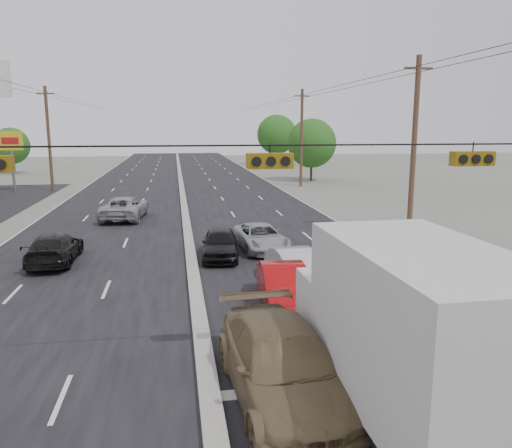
% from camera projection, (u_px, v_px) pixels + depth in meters
% --- Properties ---
extents(ground, '(200.00, 200.00, 0.00)m').
position_uv_depth(ground, '(208.00, 387.00, 12.10)').
color(ground, '#606356').
rests_on(ground, ground).
extents(road_surface, '(20.00, 160.00, 0.02)m').
position_uv_depth(road_surface, '(184.00, 203.00, 41.16)').
color(road_surface, black).
rests_on(road_surface, ground).
extents(center_median, '(0.50, 160.00, 0.20)m').
position_uv_depth(center_median, '(184.00, 202.00, 41.14)').
color(center_median, gray).
rests_on(center_median, ground).
extents(utility_pole_left_c, '(1.60, 0.30, 10.00)m').
position_uv_depth(utility_pole_left_c, '(49.00, 138.00, 47.90)').
color(utility_pole_left_c, '#422D1E').
rests_on(utility_pole_left_c, ground).
extents(utility_pole_right_b, '(1.60, 0.30, 10.00)m').
position_uv_depth(utility_pole_right_b, '(414.00, 147.00, 27.62)').
color(utility_pole_right_b, '#422D1E').
rests_on(utility_pole_right_b, ground).
extents(utility_pole_right_c, '(1.60, 0.30, 10.00)m').
position_uv_depth(utility_pole_right_c, '(302.00, 137.00, 51.84)').
color(utility_pole_right_c, '#422D1E').
rests_on(utility_pole_right_c, ground).
extents(traffic_signals, '(25.00, 0.30, 0.54)m').
position_uv_depth(traffic_signals, '(265.00, 159.00, 11.27)').
color(traffic_signals, black).
rests_on(traffic_signals, ground).
extents(pole_sign_far, '(2.20, 0.25, 6.00)m').
position_uv_depth(pole_sign_far, '(11.00, 146.00, 47.48)').
color(pole_sign_far, slate).
rests_on(pole_sign_far, ground).
extents(tree_left_far, '(4.80, 4.80, 6.12)m').
position_uv_depth(tree_left_far, '(11.00, 146.00, 66.04)').
color(tree_left_far, '#382619').
rests_on(tree_left_far, ground).
extents(tree_right_mid, '(5.60, 5.60, 7.14)m').
position_uv_depth(tree_right_mid, '(312.00, 143.00, 57.23)').
color(tree_right_mid, '#382619').
rests_on(tree_right_mid, ground).
extents(tree_right_far, '(6.40, 6.40, 8.16)m').
position_uv_depth(tree_right_far, '(277.00, 134.00, 81.48)').
color(tree_right_far, '#382619').
rests_on(tree_right_far, ground).
extents(box_truck, '(2.91, 7.89, 3.98)m').
position_uv_depth(box_truck, '(406.00, 332.00, 10.33)').
color(box_truck, black).
rests_on(box_truck, ground).
extents(tan_sedan, '(2.77, 6.03, 1.71)m').
position_uv_depth(tan_sedan, '(283.00, 366.00, 11.35)').
color(tan_sedan, brown).
rests_on(tan_sedan, ground).
extents(red_sedan, '(1.81, 4.50, 1.45)m').
position_uv_depth(red_sedan, '(284.00, 287.00, 17.32)').
color(red_sedan, '#B30B0E').
rests_on(red_sedan, ground).
extents(queue_car_a, '(2.05, 4.30, 1.42)m').
position_uv_depth(queue_car_a, '(220.00, 244.00, 23.86)').
color(queue_car_a, black).
rests_on(queue_car_a, ground).
extents(queue_car_b, '(1.90, 4.47, 1.44)m').
position_uv_depth(queue_car_b, '(297.00, 269.00, 19.54)').
color(queue_car_b, silver).
rests_on(queue_car_b, ground).
extents(queue_car_c, '(2.60, 4.86, 1.30)m').
position_uv_depth(queue_car_c, '(261.00, 238.00, 25.41)').
color(queue_car_c, '#9D9FA4').
rests_on(queue_car_c, ground).
extents(oncoming_near, '(1.94, 4.77, 1.38)m').
position_uv_depth(oncoming_near, '(55.00, 248.00, 22.99)').
color(oncoming_near, black).
rests_on(oncoming_near, ground).
extents(oncoming_far, '(3.14, 5.81, 1.55)m').
position_uv_depth(oncoming_far, '(125.00, 208.00, 33.94)').
color(oncoming_far, '#929599').
rests_on(oncoming_far, ground).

